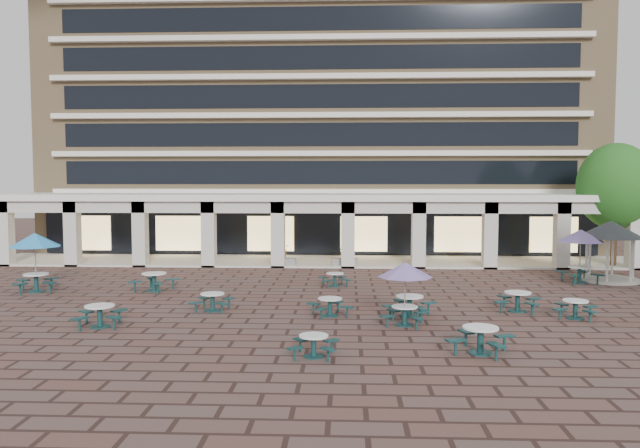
# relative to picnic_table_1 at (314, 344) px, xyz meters

# --- Properties ---
(ground) EXTENTS (120.00, 120.00, 0.00)m
(ground) POSITION_rel_picnic_table_1_xyz_m (-1.08, 6.75, -0.40)
(ground) COLOR brown
(ground) RESTS_ON ground
(apartment_building) EXTENTS (40.00, 15.50, 25.20)m
(apartment_building) POSITION_rel_picnic_table_1_xyz_m (-1.08, 32.22, 12.20)
(apartment_building) COLOR tan
(apartment_building) RESTS_ON ground
(retail_arcade) EXTENTS (42.00, 6.60, 4.40)m
(retail_arcade) POSITION_rel_picnic_table_1_xyz_m (-1.08, 21.55, 2.60)
(retail_arcade) COLOR white
(retail_arcade) RESTS_ON ground
(picnic_table_1) EXTENTS (1.57, 1.57, 0.66)m
(picnic_table_1) POSITION_rel_picnic_table_1_xyz_m (0.00, 0.00, 0.00)
(picnic_table_1) COLOR #154041
(picnic_table_1) RESTS_ON ground
(picnic_table_2) EXTENTS (2.25, 2.25, 0.82)m
(picnic_table_2) POSITION_rel_picnic_table_1_xyz_m (5.04, 0.60, 0.09)
(picnic_table_2) COLOR #154041
(picnic_table_2) RESTS_ON ground
(picnic_table_3) EXTENTS (1.94, 1.94, 0.71)m
(picnic_table_3) POSITION_rel_picnic_table_1_xyz_m (9.67, 5.59, 0.03)
(picnic_table_3) COLOR #154041
(picnic_table_3) RESTS_ON ground
(picnic_table_4) EXTENTS (2.40, 2.40, 2.77)m
(picnic_table_4) POSITION_rel_picnic_table_1_xyz_m (-13.69, 10.32, 1.96)
(picnic_table_4) COLOR #154041
(picnic_table_4) RESTS_ON ground
(picnic_table_5) EXTENTS (2.00, 2.00, 0.79)m
(picnic_table_5) POSITION_rel_picnic_table_1_xyz_m (-7.87, 3.46, 0.07)
(picnic_table_5) COLOR #154041
(picnic_table_5) RESTS_ON ground
(picnic_table_6) EXTENTS (1.99, 1.99, 2.29)m
(picnic_table_6) POSITION_rel_picnic_table_1_xyz_m (3.08, 4.18, 1.55)
(picnic_table_6) COLOR #154041
(picnic_table_6) RESTS_ON ground
(picnic_table_7) EXTENTS (2.19, 2.19, 0.80)m
(picnic_table_7) POSITION_rel_picnic_table_1_xyz_m (3.41, 5.74, 0.08)
(picnic_table_7) COLOR #154041
(picnic_table_7) RESTS_ON ground
(picnic_table_8) EXTENTS (1.72, 1.72, 0.72)m
(picnic_table_8) POSITION_rel_picnic_table_1_xyz_m (-4.42, 6.37, 0.04)
(picnic_table_8) COLOR #154041
(picnic_table_8) RESTS_ON ground
(picnic_table_9) EXTENTS (1.91, 1.91, 0.71)m
(picnic_table_9) POSITION_rel_picnic_table_1_xyz_m (0.33, 5.64, 0.03)
(picnic_table_9) COLOR #154041
(picnic_table_9) RESTS_ON ground
(picnic_table_10) EXTENTS (2.12, 2.12, 0.79)m
(picnic_table_10) POSITION_rel_picnic_table_1_xyz_m (7.83, 6.81, 0.08)
(picnic_table_10) COLOR #154041
(picnic_table_10) RESTS_ON ground
(picnic_table_11) EXTENTS (2.37, 2.37, 2.73)m
(picnic_table_11) POSITION_rel_picnic_table_1_xyz_m (12.92, 14.05, 1.93)
(picnic_table_11) COLOR #154041
(picnic_table_11) RESTS_ON ground
(picnic_table_12) EXTENTS (2.29, 2.29, 0.87)m
(picnic_table_12) POSITION_rel_picnic_table_1_xyz_m (-8.18, 10.76, 0.12)
(picnic_table_12) COLOR #154041
(picnic_table_12) RESTS_ON ground
(picnic_table_13) EXTENTS (1.74, 1.74, 0.67)m
(picnic_table_13) POSITION_rel_picnic_table_1_xyz_m (0.39, 12.45, 0.00)
(picnic_table_13) COLOR #154041
(picnic_table_13) RESTS_ON ground
(gazebo) EXTENTS (3.35, 3.35, 3.12)m
(gazebo) POSITION_rel_picnic_table_1_xyz_m (14.70, 14.70, 1.96)
(gazebo) COLOR beige
(gazebo) RESTS_ON ground
(tree_east_c) EXTENTS (4.50, 4.50, 7.50)m
(tree_east_c) POSITION_rel_picnic_table_1_xyz_m (17.08, 19.95, 4.50)
(tree_east_c) COLOR #3B2717
(tree_east_c) RESTS_ON ground
(planter_left) EXTENTS (1.50, 0.76, 1.32)m
(planter_left) POSITION_rel_picnic_table_1_xyz_m (-2.91, 19.65, 0.16)
(planter_left) COLOR gray
(planter_left) RESTS_ON ground
(planter_right) EXTENTS (1.50, 0.90, 1.36)m
(planter_right) POSITION_rel_picnic_table_1_xyz_m (0.87, 19.65, 0.19)
(planter_right) COLOR gray
(planter_right) RESTS_ON ground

